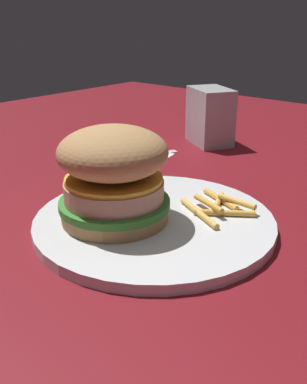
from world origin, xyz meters
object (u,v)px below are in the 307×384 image
(plate, at_px, (154,221))
(fries_pile, at_px, (217,206))
(sandwich, at_px, (114,174))
(fork, at_px, (130,157))
(napkin_dispenser, at_px, (210,116))
(napkin, at_px, (131,158))

(plate, bearing_deg, fries_pile, 53.82)
(plate, bearing_deg, sandwich, -131.95)
(fork, xyz_separation_m, napkin_dispenser, (0.05, 0.16, 0.05))
(sandwich, distance_m, fork, 0.26)
(sandwich, height_order, fries_pile, sandwich)
(sandwich, bearing_deg, fries_pile, 51.73)
(napkin, xyz_separation_m, napkin_dispenser, (0.05, 0.16, 0.05))
(plate, xyz_separation_m, fork, (-0.19, 0.17, -0.00))
(sandwich, distance_m, napkin_dispenser, 0.38)
(plate, xyz_separation_m, napkin, (-0.19, 0.17, -0.01))
(sandwich, bearing_deg, fork, 129.69)
(plate, relative_size, fork, 1.63)
(sandwich, xyz_separation_m, napkin_dispenser, (-0.12, 0.36, -0.01))
(fries_pile, relative_size, napkin, 0.81)
(sandwich, xyz_separation_m, fork, (-0.16, 0.20, -0.06))
(fries_pile, relative_size, napkin_dispenser, 0.88)
(sandwich, relative_size, fork, 0.74)
(sandwich, bearing_deg, plate, 48.05)
(plate, distance_m, fork, 0.25)
(fries_pile, bearing_deg, napkin, 156.07)
(napkin, bearing_deg, napkin_dispenser, 74.04)
(sandwich, xyz_separation_m, napkin, (-0.16, 0.20, -0.06))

